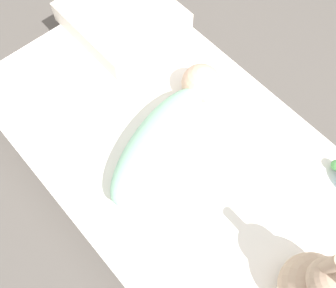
% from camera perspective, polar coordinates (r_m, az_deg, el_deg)
% --- Properties ---
extents(ground_plane, '(12.00, 12.00, 0.00)m').
position_cam_1_polar(ground_plane, '(1.43, 1.21, -3.46)').
color(ground_plane, '#514C47').
extents(bed_mattress, '(1.40, 0.79, 0.16)m').
position_cam_1_polar(bed_mattress, '(1.36, 1.27, -2.15)').
color(bed_mattress, white).
rests_on(bed_mattress, ground_plane).
extents(swaddled_baby, '(0.29, 0.57, 0.14)m').
position_cam_1_polar(swaddled_baby, '(1.24, -0.18, 1.82)').
color(swaddled_baby, '#99D6B2').
rests_on(swaddled_baby, bed_mattress).
extents(pillow, '(0.40, 0.36, 0.08)m').
position_cam_1_polar(pillow, '(1.57, -6.67, 17.80)').
color(pillow, white).
rests_on(pillow, bed_mattress).
extents(bunny_plush, '(0.18, 0.18, 0.34)m').
position_cam_1_polar(bunny_plush, '(1.11, 20.75, -18.71)').
color(bunny_plush, tan).
rests_on(bunny_plush, bed_mattress).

